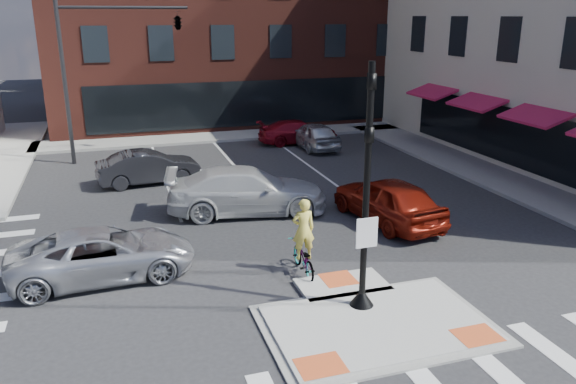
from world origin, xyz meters
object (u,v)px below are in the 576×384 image
object	(u,v)px
bg_car_dark	(149,167)
bg_car_silver	(313,135)
white_pickup	(247,191)
bg_car_red	(298,132)
silver_suv	(103,254)
red_sedan	(388,200)
cyclist	(303,249)

from	to	relation	value
bg_car_dark	bg_car_silver	size ratio (longest dim) A/B	1.03
white_pickup	bg_car_red	world-z (taller)	white_pickup
silver_suv	bg_car_red	distance (m)	18.22
bg_car_dark	bg_car_red	bearing A→B (deg)	-63.18
bg_car_silver	bg_car_dark	bearing A→B (deg)	20.79
silver_suv	bg_car_silver	world-z (taller)	bg_car_silver
red_sedan	bg_car_silver	world-z (taller)	red_sedan
silver_suv	cyclist	xyz separation A→B (m)	(5.40, -1.46, 0.05)
red_sedan	silver_suv	bearing A→B (deg)	0.50
red_sedan	bg_car_silver	distance (m)	11.80
bg_car_dark	cyclist	size ratio (longest dim) A/B	1.98
bg_car_dark	white_pickup	bearing A→B (deg)	-153.51
bg_car_silver	bg_car_red	bearing A→B (deg)	-78.75
silver_suv	white_pickup	size ratio (longest dim) A/B	0.86
bg_car_red	silver_suv	bearing A→B (deg)	145.43
bg_car_silver	cyclist	size ratio (longest dim) A/B	1.92
bg_car_dark	bg_car_red	xyz separation A→B (m)	(8.79, 5.65, -0.06)
cyclist	bg_car_silver	bearing A→B (deg)	-109.66
cyclist	red_sedan	bearing A→B (deg)	-142.79
red_sedan	bg_car_red	distance (m)	13.20
red_sedan	bg_car_silver	xyz separation A→B (m)	(1.50, 11.70, -0.09)
white_pickup	bg_car_dark	size ratio (longest dim) A/B	1.33
red_sedan	cyclist	size ratio (longest dim) A/B	2.17
red_sedan	cyclist	distance (m)	5.19
bg_car_red	cyclist	size ratio (longest dim) A/B	2.05
white_pickup	bg_car_silver	bearing A→B (deg)	-23.72
bg_car_silver	bg_car_red	xyz separation A→B (m)	(-0.39, 1.45, -0.07)
white_pickup	bg_car_silver	size ratio (longest dim) A/B	1.37
bg_car_dark	bg_car_red	size ratio (longest dim) A/B	0.96
bg_car_silver	bg_car_red	distance (m)	1.50
bg_car_dark	red_sedan	bearing A→B (deg)	-140.25
white_pickup	cyclist	distance (m)	5.53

